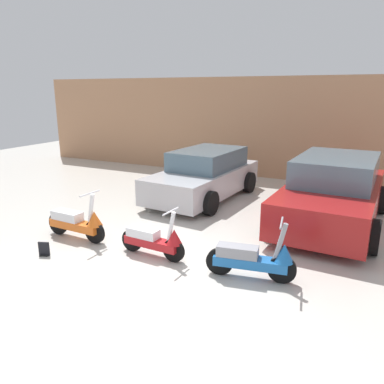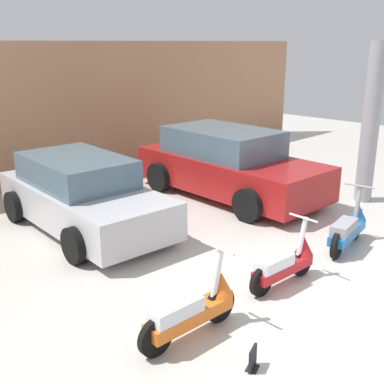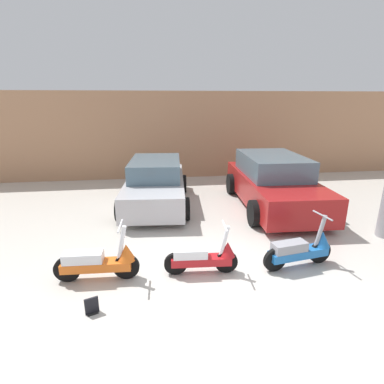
% 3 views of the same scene
% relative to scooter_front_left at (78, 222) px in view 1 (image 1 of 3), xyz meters
% --- Properties ---
extents(ground_plane, '(28.00, 28.00, 0.00)m').
position_rel_scooter_front_left_xyz_m(ground_plane, '(2.19, -0.45, -0.36)').
color(ground_plane, beige).
extents(wall_back, '(19.60, 0.12, 3.35)m').
position_rel_scooter_front_left_xyz_m(wall_back, '(2.19, 7.13, 1.31)').
color(wall_back, tan).
rests_on(wall_back, ground_plane).
extents(scooter_front_left, '(1.47, 0.53, 1.02)m').
position_rel_scooter_front_left_xyz_m(scooter_front_left, '(0.00, 0.00, 0.00)').
color(scooter_front_left, black).
rests_on(scooter_front_left, ground_plane).
extents(scooter_front_right, '(1.34, 0.48, 0.93)m').
position_rel_scooter_front_left_xyz_m(scooter_front_right, '(1.83, -0.03, -0.03)').
color(scooter_front_right, black).
rests_on(scooter_front_right, ground_plane).
extents(scooter_front_center, '(1.43, 0.56, 1.00)m').
position_rel_scooter_front_left_xyz_m(scooter_front_center, '(3.68, -0.03, -0.01)').
color(scooter_front_center, black).
rests_on(scooter_front_center, ground_plane).
extents(car_rear_left, '(2.12, 4.04, 1.33)m').
position_rel_scooter_front_left_xyz_m(car_rear_left, '(1.02, 3.90, 0.28)').
color(car_rear_left, '#B7B7BC').
rests_on(car_rear_left, ground_plane).
extents(car_rear_center, '(2.27, 4.47, 1.49)m').
position_rel_scooter_front_left_xyz_m(car_rear_center, '(4.44, 3.31, 0.35)').
color(car_rear_center, maroon).
rests_on(car_rear_center, ground_plane).
extents(placard_near_left_scooter, '(0.20, 0.17, 0.26)m').
position_rel_scooter_front_left_xyz_m(placard_near_left_scooter, '(-0.00, -0.88, -0.25)').
color(placard_near_left_scooter, black).
rests_on(placard_near_left_scooter, ground_plane).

